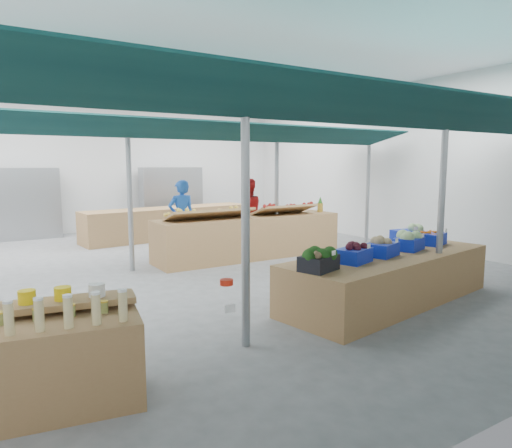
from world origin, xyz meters
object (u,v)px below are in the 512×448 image
(bottle_shelf, at_px, (34,361))
(vendor_left, at_px, (182,218))
(fruit_counter, at_px, (249,237))
(vendor_right, at_px, (247,213))
(crate_stack, at_px, (422,262))
(veg_counter, at_px, (389,278))

(bottle_shelf, height_order, vendor_left, vendor_left)
(fruit_counter, distance_m, vendor_left, 1.68)
(vendor_right, bearing_deg, crate_stack, 104.32)
(vendor_left, bearing_deg, vendor_right, 179.72)
(crate_stack, relative_size, vendor_left, 0.35)
(bottle_shelf, xyz_separation_m, crate_stack, (6.72, 1.29, -0.12))
(veg_counter, height_order, vendor_left, vendor_left)
(veg_counter, relative_size, fruit_counter, 0.87)
(crate_stack, height_order, vendor_right, vendor_right)
(crate_stack, bearing_deg, bottle_shelf, -169.15)
(bottle_shelf, height_order, crate_stack, bottle_shelf)
(vendor_left, bearing_deg, bottle_shelf, 56.53)
(crate_stack, bearing_deg, vendor_right, 104.60)
(veg_counter, distance_m, fruit_counter, 4.08)
(fruit_counter, relative_size, vendor_right, 2.50)
(bottle_shelf, height_order, fruit_counter, bottle_shelf)
(fruit_counter, height_order, vendor_left, vendor_left)
(fruit_counter, height_order, vendor_right, vendor_right)
(bottle_shelf, distance_m, fruit_counter, 6.80)
(veg_counter, relative_size, vendor_right, 2.19)
(fruit_counter, distance_m, vendor_right, 1.32)
(bottle_shelf, bearing_deg, crate_stack, 20.54)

